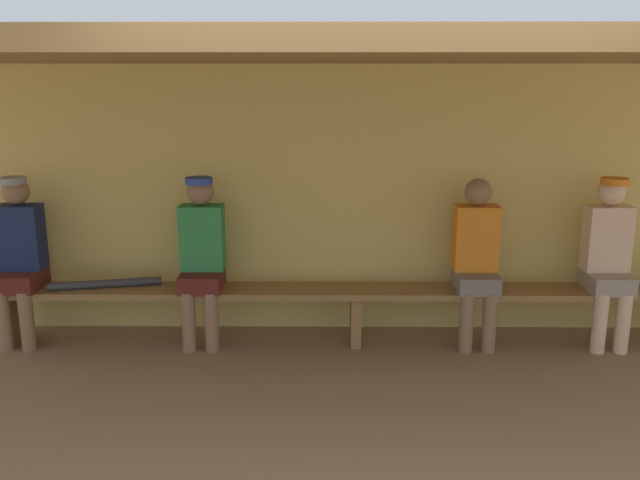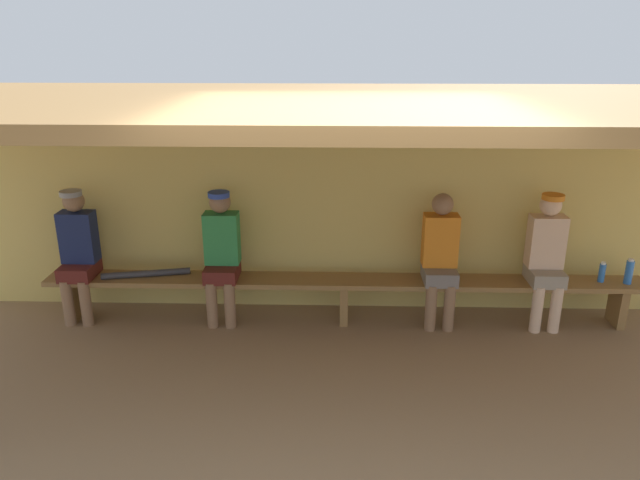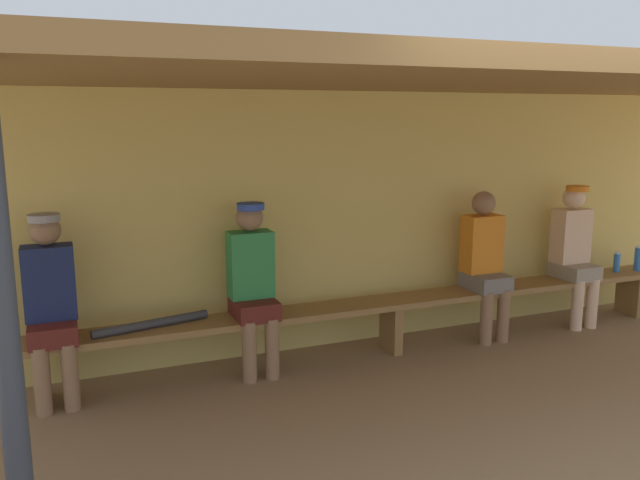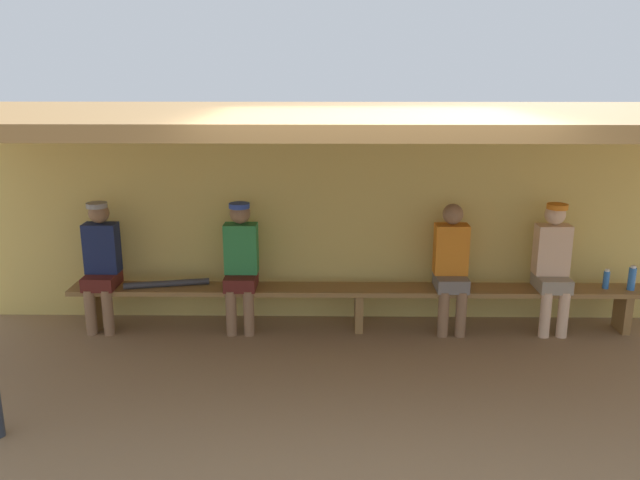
{
  "view_description": "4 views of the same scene",
  "coord_description": "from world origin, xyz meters",
  "px_view_note": "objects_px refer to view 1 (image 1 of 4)",
  "views": [
    {
      "loc": [
        -0.24,
        -3.58,
        2.1
      ],
      "look_at": [
        -0.28,
        1.13,
        0.96
      ],
      "focal_mm": 37.89,
      "sensor_mm": 36.0,
      "label": 1
    },
    {
      "loc": [
        -0.08,
        -4.04,
        2.82
      ],
      "look_at": [
        -0.24,
        1.34,
        0.94
      ],
      "focal_mm": 33.89,
      "sensor_mm": 36.0,
      "label": 2
    },
    {
      "loc": [
        -2.56,
        -3.1,
        2.0
      ],
      "look_at": [
        -0.8,
        1.22,
        1.09
      ],
      "focal_mm": 36.11,
      "sensor_mm": 36.0,
      "label": 3
    },
    {
      "loc": [
        -0.32,
        -4.83,
        2.67
      ],
      "look_at": [
        -0.4,
        1.1,
        1.09
      ],
      "focal_mm": 36.46,
      "sensor_mm": 36.0,
      "label": 4
    }
  ],
  "objects_px": {
    "bench": "(356,297)",
    "player_with_sunglasses": "(608,254)",
    "player_leftmost": "(202,253)",
    "baseball_bat": "(106,284)",
    "player_in_red": "(476,256)",
    "player_in_blue": "(19,253)"
  },
  "relations": [
    {
      "from": "bench",
      "to": "player_with_sunglasses",
      "type": "distance_m",
      "value": 2.01
    },
    {
      "from": "player_leftmost",
      "to": "baseball_bat",
      "type": "relative_size",
      "value": 1.54
    },
    {
      "from": "player_leftmost",
      "to": "player_in_red",
      "type": "height_order",
      "value": "player_leftmost"
    },
    {
      "from": "player_leftmost",
      "to": "player_in_blue",
      "type": "height_order",
      "value": "same"
    },
    {
      "from": "player_in_blue",
      "to": "baseball_bat",
      "type": "distance_m",
      "value": 0.71
    },
    {
      "from": "bench",
      "to": "player_in_blue",
      "type": "relative_size",
      "value": 4.46
    },
    {
      "from": "player_in_blue",
      "to": "player_with_sunglasses",
      "type": "relative_size",
      "value": 1.0
    },
    {
      "from": "player_leftmost",
      "to": "player_with_sunglasses",
      "type": "height_order",
      "value": "same"
    },
    {
      "from": "bench",
      "to": "baseball_bat",
      "type": "distance_m",
      "value": 2.0
    },
    {
      "from": "player_in_red",
      "to": "baseball_bat",
      "type": "distance_m",
      "value": 2.95
    },
    {
      "from": "bench",
      "to": "baseball_bat",
      "type": "bearing_deg",
      "value": -180.0
    },
    {
      "from": "player_in_red",
      "to": "player_with_sunglasses",
      "type": "distance_m",
      "value": 1.03
    },
    {
      "from": "player_in_blue",
      "to": "player_in_red",
      "type": "distance_m",
      "value": 3.61
    },
    {
      "from": "player_with_sunglasses",
      "to": "baseball_bat",
      "type": "distance_m",
      "value": 3.98
    },
    {
      "from": "baseball_bat",
      "to": "player_leftmost",
      "type": "bearing_deg",
      "value": -11.97
    },
    {
      "from": "player_with_sunglasses",
      "to": "player_leftmost",
      "type": "bearing_deg",
      "value": 180.0
    },
    {
      "from": "player_with_sunglasses",
      "to": "player_in_red",
      "type": "bearing_deg",
      "value": -179.97
    },
    {
      "from": "player_in_blue",
      "to": "player_in_red",
      "type": "bearing_deg",
      "value": -0.01
    },
    {
      "from": "player_leftmost",
      "to": "player_in_red",
      "type": "xyz_separation_m",
      "value": [
        2.16,
        -0.0,
        -0.02
      ]
    },
    {
      "from": "bench",
      "to": "player_with_sunglasses",
      "type": "relative_size",
      "value": 4.46
    },
    {
      "from": "bench",
      "to": "player_in_red",
      "type": "height_order",
      "value": "player_in_red"
    },
    {
      "from": "bench",
      "to": "player_in_blue",
      "type": "distance_m",
      "value": 2.69
    }
  ]
}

